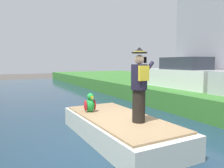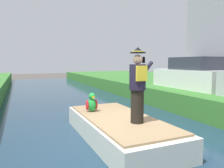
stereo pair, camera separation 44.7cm
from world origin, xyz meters
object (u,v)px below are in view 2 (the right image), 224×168
(parked_car_white, at_px, (192,75))
(person_pirate, at_px, (138,85))
(boat, at_px, (119,128))
(parrot_plush, at_px, (92,103))

(parked_car_white, bearing_deg, person_pirate, -145.08)
(boat, xyz_separation_m, parked_car_white, (5.29, 2.87, 1.17))
(boat, distance_m, parked_car_white, 6.14)
(person_pirate, relative_size, parked_car_white, 0.46)
(boat, bearing_deg, parrot_plush, 117.22)
(parrot_plush, height_order, parked_car_white, parked_car_white)
(person_pirate, bearing_deg, parrot_plush, 122.88)
(boat, xyz_separation_m, parrot_plush, (-0.48, 0.93, 0.55))
(boat, bearing_deg, person_pirate, -75.52)
(boat, relative_size, parked_car_white, 1.05)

